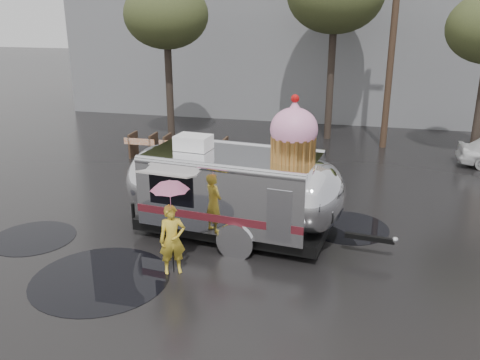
# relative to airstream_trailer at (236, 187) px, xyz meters

# --- Properties ---
(ground) EXTENTS (120.00, 120.00, 0.00)m
(ground) POSITION_rel_airstream_trailer_xyz_m (1.54, -3.60, -1.40)
(ground) COLOR black
(ground) RESTS_ON ground
(puddles) EXTENTS (10.40, 6.96, 0.01)m
(puddles) POSITION_rel_airstream_trailer_xyz_m (-1.71, -1.47, -1.39)
(puddles) COLOR black
(puddles) RESTS_ON ground
(utility_pole) EXTENTS (1.60, 0.28, 9.00)m
(utility_pole) POSITION_rel_airstream_trailer_xyz_m (4.04, 10.40, 3.22)
(utility_pole) COLOR #473323
(utility_pole) RESTS_ON ground
(tree_left) EXTENTS (3.64, 3.64, 6.95)m
(tree_left) POSITION_rel_airstream_trailer_xyz_m (-5.46, 9.40, 4.09)
(tree_left) COLOR #382D26
(tree_left) RESTS_ON ground
(barricade_row) EXTENTS (4.30, 0.80, 1.00)m
(barricade_row) POSITION_rel_airstream_trailer_xyz_m (-4.01, 6.36, -0.88)
(barricade_row) COLOR #473323
(barricade_row) RESTS_ON ground
(airstream_trailer) EXTENTS (7.38, 3.04, 3.99)m
(airstream_trailer) POSITION_rel_airstream_trailer_xyz_m (0.00, 0.00, 0.00)
(airstream_trailer) COLOR silver
(airstream_trailer) RESTS_ON ground
(person_left) EXTENTS (0.72, 0.64, 1.66)m
(person_left) POSITION_rel_airstream_trailer_xyz_m (-0.92, -2.27, -0.57)
(person_left) COLOR gold
(person_left) RESTS_ON ground
(umbrella_pink) EXTENTS (1.06, 1.06, 2.27)m
(umbrella_pink) POSITION_rel_airstream_trailer_xyz_m (-0.92, -2.27, 0.51)
(umbrella_pink) COLOR pink
(umbrella_pink) RESTS_ON ground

